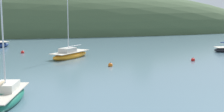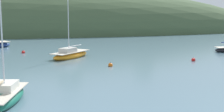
{
  "view_description": "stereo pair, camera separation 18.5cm",
  "coord_description": "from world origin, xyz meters",
  "px_view_note": "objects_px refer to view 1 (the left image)",
  "views": [
    {
      "loc": [
        -4.9,
        -8.2,
        5.45
      ],
      "look_at": [
        0.0,
        20.0,
        1.2
      ],
      "focal_mm": 48.89,
      "sensor_mm": 36.0,
      "label": 1
    },
    {
      "loc": [
        -4.72,
        -8.23,
        5.45
      ],
      "look_at": [
        0.0,
        20.0,
        1.2
      ],
      "focal_mm": 48.89,
      "sensor_mm": 36.0,
      "label": 2
    }
  ],
  "objects_px": {
    "sailboat_yellow_far": "(70,55)",
    "mooring_buoy_channel": "(193,60)",
    "mooring_buoy_outer": "(23,52)",
    "sailboat_grey_yawl": "(5,97)",
    "mooring_buoy_inner": "(110,65)"
  },
  "relations": [
    {
      "from": "mooring_buoy_outer",
      "to": "mooring_buoy_channel",
      "type": "xyz_separation_m",
      "value": [
        19.16,
        -9.56,
        0.0
      ]
    },
    {
      "from": "mooring_buoy_outer",
      "to": "mooring_buoy_channel",
      "type": "distance_m",
      "value": 21.42
    },
    {
      "from": "sailboat_grey_yawl",
      "to": "sailboat_yellow_far",
      "type": "bearing_deg",
      "value": 75.33
    },
    {
      "from": "mooring_buoy_channel",
      "to": "mooring_buoy_inner",
      "type": "distance_m",
      "value": 9.63
    },
    {
      "from": "mooring_buoy_inner",
      "to": "sailboat_yellow_far",
      "type": "bearing_deg",
      "value": 120.8
    },
    {
      "from": "sailboat_grey_yawl",
      "to": "sailboat_yellow_far",
      "type": "xyz_separation_m",
      "value": [
        4.49,
        17.16,
        0.01
      ]
    },
    {
      "from": "mooring_buoy_channel",
      "to": "sailboat_grey_yawl",
      "type": "bearing_deg",
      "value": -144.77
    },
    {
      "from": "mooring_buoy_channel",
      "to": "sailboat_yellow_far",
      "type": "bearing_deg",
      "value": 160.68
    },
    {
      "from": "sailboat_yellow_far",
      "to": "mooring_buoy_channel",
      "type": "xyz_separation_m",
      "value": [
        13.24,
        -4.64,
        -0.24
      ]
    },
    {
      "from": "sailboat_grey_yawl",
      "to": "mooring_buoy_channel",
      "type": "xyz_separation_m",
      "value": [
        17.73,
        12.52,
        -0.23
      ]
    },
    {
      "from": "sailboat_yellow_far",
      "to": "mooring_buoy_outer",
      "type": "relative_size",
      "value": 14.02
    },
    {
      "from": "mooring_buoy_outer",
      "to": "sailboat_grey_yawl",
      "type": "bearing_deg",
      "value": -86.29
    },
    {
      "from": "mooring_buoy_outer",
      "to": "mooring_buoy_inner",
      "type": "distance_m",
      "value": 14.82
    },
    {
      "from": "sailboat_yellow_far",
      "to": "mooring_buoy_channel",
      "type": "distance_m",
      "value": 14.03
    },
    {
      "from": "sailboat_yellow_far",
      "to": "mooring_buoy_channel",
      "type": "height_order",
      "value": "sailboat_yellow_far"
    }
  ]
}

